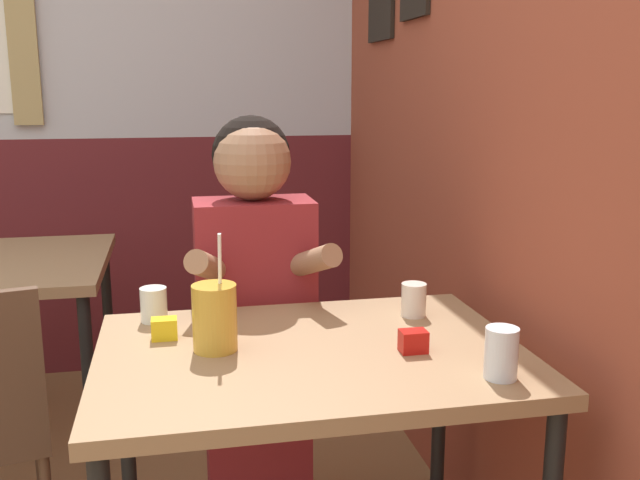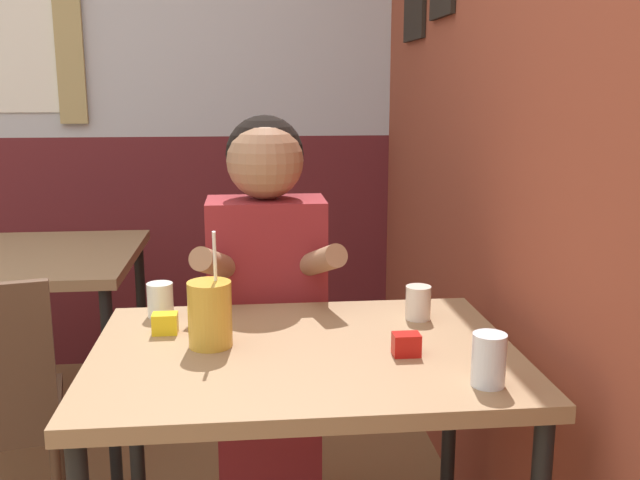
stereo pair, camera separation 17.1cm
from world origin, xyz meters
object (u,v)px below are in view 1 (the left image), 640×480
(background_table, at_px, (2,285))
(cocktail_pitcher, at_px, (215,317))
(person_seated, at_px, (255,313))
(main_table, at_px, (311,380))

(background_table, relative_size, cocktail_pitcher, 2.91)
(background_table, relative_size, person_seated, 0.63)
(main_table, xyz_separation_m, background_table, (-0.89, 1.05, -0.01))
(main_table, xyz_separation_m, person_seated, (-0.07, 0.50, 0.01))
(main_table, height_order, person_seated, person_seated)
(background_table, bearing_deg, person_seated, -33.69)
(main_table, bearing_deg, background_table, 130.31)
(cocktail_pitcher, bearing_deg, background_table, 123.83)
(main_table, distance_m, person_seated, 0.51)
(main_table, bearing_deg, cocktail_pitcher, 169.82)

